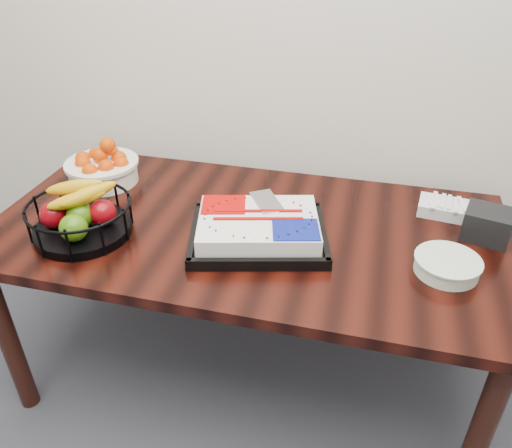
% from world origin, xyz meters
% --- Properties ---
extents(table, '(1.80, 0.90, 0.75)m').
position_xyz_m(table, '(0.00, 2.00, 0.66)').
color(table, black).
rests_on(table, ground).
extents(cake_tray, '(0.53, 0.46, 0.09)m').
position_xyz_m(cake_tray, '(0.06, 1.93, 0.79)').
color(cake_tray, black).
rests_on(cake_tray, table).
extents(tangerine_bowl, '(0.29, 0.29, 0.18)m').
position_xyz_m(tangerine_bowl, '(-0.65, 2.18, 0.83)').
color(tangerine_bowl, white).
rests_on(tangerine_bowl, table).
extents(fruit_basket, '(0.35, 0.35, 0.19)m').
position_xyz_m(fruit_basket, '(-0.53, 1.81, 0.83)').
color(fruit_basket, black).
rests_on(fruit_basket, table).
extents(plate_stack, '(0.20, 0.20, 0.05)m').
position_xyz_m(plate_stack, '(0.66, 1.89, 0.78)').
color(plate_stack, white).
rests_on(plate_stack, table).
extents(fork_bag, '(0.20, 0.14, 0.05)m').
position_xyz_m(fork_bag, '(0.68, 2.25, 0.78)').
color(fork_bag, silver).
rests_on(fork_bag, table).
extents(napkin_box, '(0.17, 0.16, 0.11)m').
position_xyz_m(napkin_box, '(0.80, 2.12, 0.80)').
color(napkin_box, black).
rests_on(napkin_box, table).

